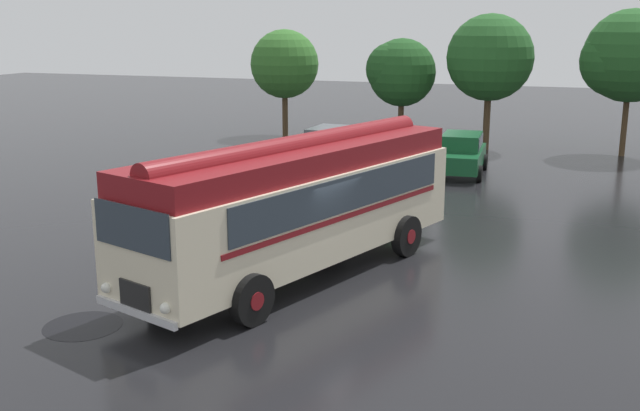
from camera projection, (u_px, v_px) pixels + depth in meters
ground_plane at (306, 277)px, 18.39m from camera, size 120.00×120.00×0.00m
vintage_bus at (299, 200)px, 18.15m from camera, size 5.55×10.34×3.49m
car_near_left at (329, 146)px, 32.45m from camera, size 2.11×4.28×1.66m
car_mid_left at (388, 151)px, 31.25m from camera, size 1.98×4.21×1.66m
car_mid_right at (461, 154)px, 30.65m from camera, size 2.13×4.28×1.66m
tree_far_left at (286, 63)px, 40.08m from camera, size 3.67×3.67×5.74m
tree_left_of_centre at (399, 72)px, 37.10m from camera, size 3.44×3.36×5.34m
tree_centre at (490, 57)px, 35.67m from camera, size 4.14×4.14×6.51m
tree_right_of_centre at (627, 58)px, 33.96m from camera, size 4.34×4.22×6.72m
puddle_patch at (83, 326)px, 15.40m from camera, size 1.61×1.61×0.01m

